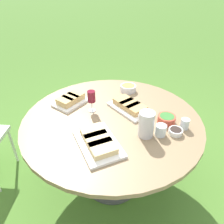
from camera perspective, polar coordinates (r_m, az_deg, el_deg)
ground_plane at (r=2.27m, az=0.00°, el=-17.46°), size 40.00×40.00×0.00m
dining_table at (r=1.80m, az=0.00°, el=-4.23°), size 1.42×1.42×0.76m
water_pitcher at (r=1.54m, az=8.95°, el=-3.18°), size 0.12×0.11×0.19m
wine_glass at (r=1.77m, az=-5.40°, el=3.84°), size 0.07×0.07×0.18m
platter_bread_main at (r=1.84m, az=4.62°, el=1.52°), size 0.41×0.40×0.07m
platter_charcuterie at (r=1.49m, az=-3.69°, el=-7.65°), size 0.43×0.47×0.06m
platter_sandwich_side at (r=1.95m, az=-10.69°, el=3.10°), size 0.31×0.35×0.07m
bowl_fries at (r=2.12m, az=4.25°, el=6.30°), size 0.15×0.15×0.06m
bowl_salad at (r=1.73m, az=14.06°, el=-1.75°), size 0.14×0.14×0.06m
bowl_olives at (r=1.64m, az=16.26°, el=-4.85°), size 0.10×0.10×0.04m
cup_water_near at (r=1.59m, az=12.61°, el=-4.67°), size 0.08×0.08×0.08m
cup_water_far at (r=1.70m, az=18.48°, el=-2.95°), size 0.06×0.06×0.08m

